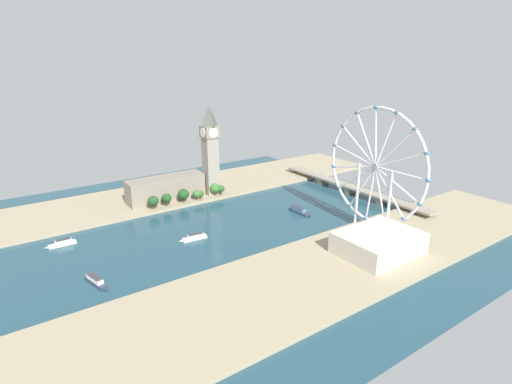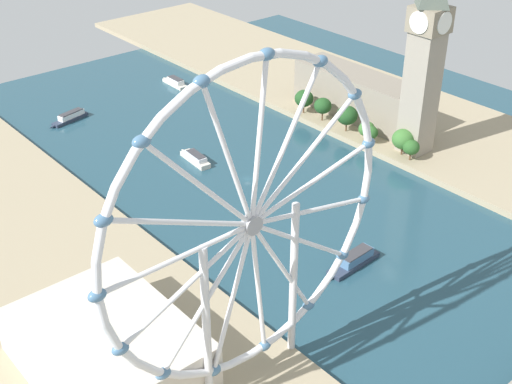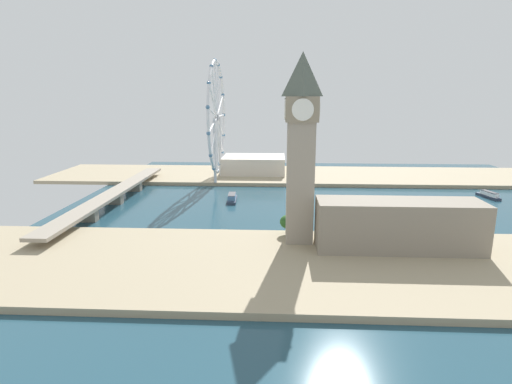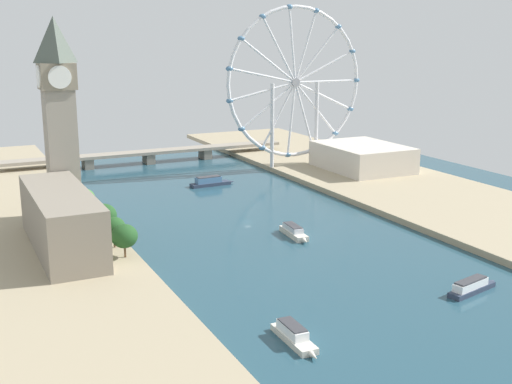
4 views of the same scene
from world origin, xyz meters
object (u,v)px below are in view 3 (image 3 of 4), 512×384
Objects in this scene: tour_boat_2 at (488,195)px; ferris_wheel at (217,118)px; tour_boat_0 at (232,198)px; tour_boat_1 at (384,201)px; river_bridge at (113,195)px; parliament_block at (399,225)px; clock_tower at (301,147)px; riverside_hall at (254,164)px.

ferris_wheel is at bearing 64.24° from tour_boat_2.
tour_boat_0 is 109.62m from tour_boat_1.
river_bridge is 84.65m from tour_boat_0.
parliament_block is 206.48m from ferris_wheel.
river_bridge is (78.81, 127.94, -44.28)m from clock_tower.
ferris_wheel is 89.32m from tour_boat_0.
tour_boat_1 is at bearing 92.87° from tour_boat_2.
tour_boat_0 is (-101.11, 10.53, -8.57)m from riverside_hall.
ferris_wheel reaches higher than tour_boat_1.
parliament_block is at bearing -158.17° from riverside_hall.
ferris_wheel is 3.98× the size of tour_boat_2.
clock_tower is at bearing -121.97° from tour_boat_1.
clock_tower is at bearing -156.80° from tour_boat_0.
tour_boat_0 is at bearing -81.63° from river_bridge.
clock_tower is 3.24× the size of tour_boat_0.
ferris_wheel reaches higher than clock_tower.
tour_boat_0 is 1.10× the size of tour_boat_2.
tour_boat_0 is 194.67m from tour_boat_2.
clock_tower is 199.26m from riverside_hall.
tour_boat_0 is (12.30, -83.63, -4.45)m from river_bridge.
tour_boat_0 is (100.79, 91.42, -12.59)m from parliament_block.
riverside_hall reaches higher than river_bridge.
ferris_wheel is 157.77m from tour_boat_1.
tour_boat_2 is (111.49, -149.30, -48.98)m from clock_tower.
river_bridge is 8.20× the size of tour_boat_1.
parliament_block is at bearing -146.62° from ferris_wheel.
tour_boat_2 is (32.68, -277.24, -4.69)m from river_bridge.
parliament_block is 0.39× the size of river_bridge.
ferris_wheel is (168.86, 111.27, 41.73)m from parliament_block.
tour_boat_1 is at bearing -36.76° from clock_tower.
parliament_block is 3.03× the size of tour_boat_2.
ferris_wheel is (159.18, 64.16, 5.58)m from clock_tower.
clock_tower is 156.65m from river_bridge.
tour_boat_2 is (121.17, -102.18, -12.83)m from parliament_block.
parliament_block is at bearing -116.82° from river_bridge.
riverside_hall is 2.44× the size of tour_boat_1.
clock_tower reaches higher than parliament_block.
clock_tower is at bearing -158.05° from ferris_wheel.
tour_boat_2 is at bearing -86.73° from tour_boat_0.
tour_boat_2 reaches higher than tour_boat_1.
clock_tower reaches higher than tour_boat_0.
riverside_hall is at bearing -8.68° from tour_boat_0.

